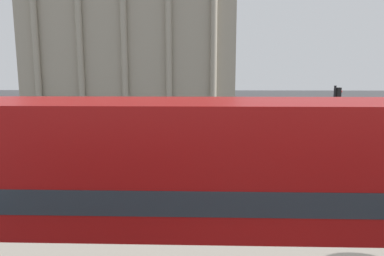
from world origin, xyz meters
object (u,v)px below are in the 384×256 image
Objects in this scene: plaza_building_left at (132,28)px; car_white at (235,128)px; traffic_light_mid at (335,113)px; pedestrian_olive at (322,140)px; double_decker_bus at (169,188)px; pedestrian_yellow at (103,163)px; pedestrian_black at (227,114)px; pedestrian_red at (150,113)px; traffic_light_near at (240,136)px.

car_white is (13.39, -29.71, -11.01)m from plaza_building_left.
pedestrian_olive is (-0.35, 0.70, -1.55)m from traffic_light_mid.
car_white is (3.05, 18.04, -1.56)m from double_decker_bus.
traffic_light_mid reaches higher than pedestrian_yellow.
pedestrian_black is at bearing 23.77° from pedestrian_yellow.
pedestrian_red is at bearing -74.97° from plaza_building_left.
pedestrian_black is (-4.56, 12.78, -1.55)m from traffic_light_mid.
plaza_building_left is 41.89m from traffic_light_mid.
pedestrian_olive is at bearing -64.19° from plaza_building_left.
pedestrian_black reaches higher than car_white.
traffic_light_near is at bearing 4.82° from pedestrian_black.
traffic_light_near reaches higher than pedestrian_olive.
car_white is at bearing 121.95° from traffic_light_mid.
traffic_light_mid is at bearing 27.29° from pedestrian_black.
traffic_light_mid reaches higher than pedestrian_red.
plaza_building_left is 17.60× the size of pedestrian_black.
pedestrian_black is at bearing 87.17° from traffic_light_near.
double_decker_bus is at bearing 0.64° from pedestrian_black.
double_decker_bus is 13.25m from traffic_light_mid.
traffic_light_mid is 8.58m from car_white.
double_decker_bus is 2.82× the size of traffic_light_mid.
pedestrian_red is at bearing 46.79° from pedestrian_yellow.
pedestrian_yellow is 17.99m from pedestrian_black.
pedestrian_black is (-0.13, 5.68, 0.36)m from car_white.
pedestrian_black is (-4.21, 12.09, -0.00)m from pedestrian_olive.
pedestrian_yellow is at bearing -12.84° from pedestrian_black.
plaza_building_left is 26.07m from pedestrian_red.
traffic_light_mid is 1.73m from pedestrian_olive.
plaza_building_left reaches higher than traffic_light_near.
pedestrian_black is (13.25, -24.02, -10.65)m from plaza_building_left.
traffic_light_near is 13.23m from car_white.
double_decker_bus is 25.17m from pedestrian_red.
pedestrian_olive is (17.46, -36.11, -10.65)m from plaza_building_left.
pedestrian_red is at bearing 107.27° from traffic_light_near.
pedestrian_olive reaches higher than pedestrian_red.
traffic_light_mid is at bearing 47.42° from traffic_light_near.
pedestrian_yellow is (-6.43, -11.17, 0.27)m from car_white.
pedestrian_olive is at bearing 53.24° from double_decker_bus.
traffic_light_near is at bearing -65.24° from pedestrian_yellow.
double_decker_bus is 6.20× the size of pedestrian_black.
pedestrian_red is (6.16, -22.95, -10.72)m from plaza_building_left.
traffic_light_mid is at bearing 50.37° from double_decker_bus.
traffic_light_near is 0.93× the size of traffic_light_mid.
double_decker_bus is 18.36m from car_white.
pedestrian_yellow is (0.79, -17.92, -0.02)m from pedestrian_red.
pedestrian_black is (2.92, 23.72, -1.20)m from double_decker_bus.
car_white is (-4.43, 7.10, -1.91)m from traffic_light_mid.
traffic_light_mid is 0.95× the size of car_white.
pedestrian_red reaches higher than pedestrian_yellow.
pedestrian_yellow is at bearing 82.36° from pedestrian_red.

